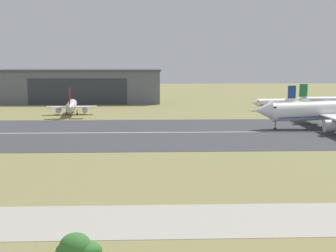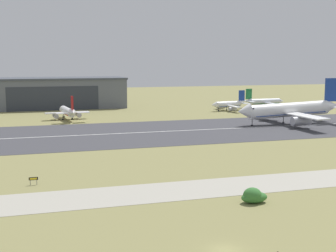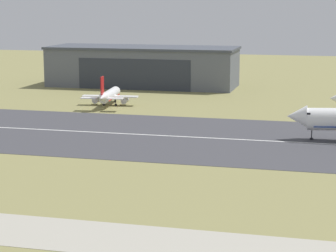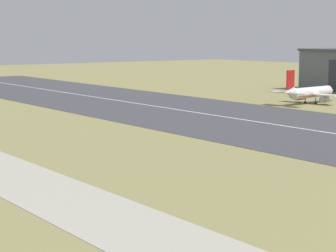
# 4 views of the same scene
# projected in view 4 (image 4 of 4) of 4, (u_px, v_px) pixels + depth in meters

# --- Properties ---
(ground_plane) EXTENTS (615.11, 615.11, 0.00)m
(ground_plane) POSITION_uv_depth(u_px,v_px,m) (40.00, 133.00, 136.82)
(ground_plane) COLOR olive
(runway_strip) EXTENTS (375.11, 54.37, 0.06)m
(runway_strip) POSITION_uv_depth(u_px,v_px,m) (220.00, 116.00, 165.45)
(runway_strip) COLOR #3D3D42
(runway_strip) RESTS_ON ground_plane
(runway_centreline) EXTENTS (337.60, 0.70, 0.01)m
(runway_centreline) POSITION_uv_depth(u_px,v_px,m) (220.00, 116.00, 165.45)
(runway_centreline) COLOR silver
(runway_centreline) RESTS_ON runway_strip
(airplane_parked_west) EXTENTS (18.08, 24.55, 10.36)m
(airplane_parked_west) POSITION_uv_depth(u_px,v_px,m) (310.00, 93.00, 196.01)
(airplane_parked_west) COLOR white
(airplane_parked_west) RESTS_ON ground_plane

